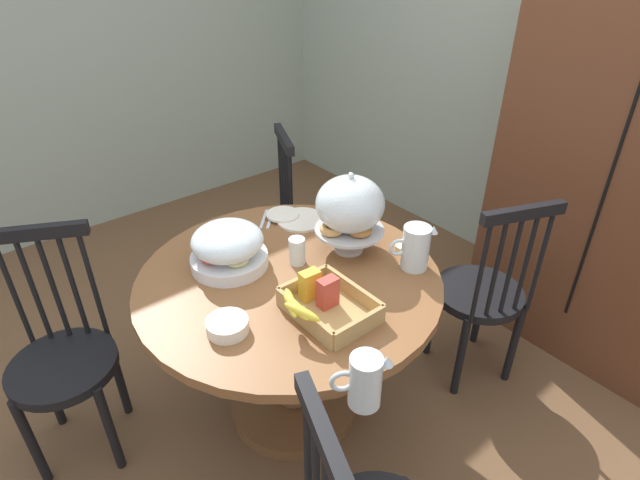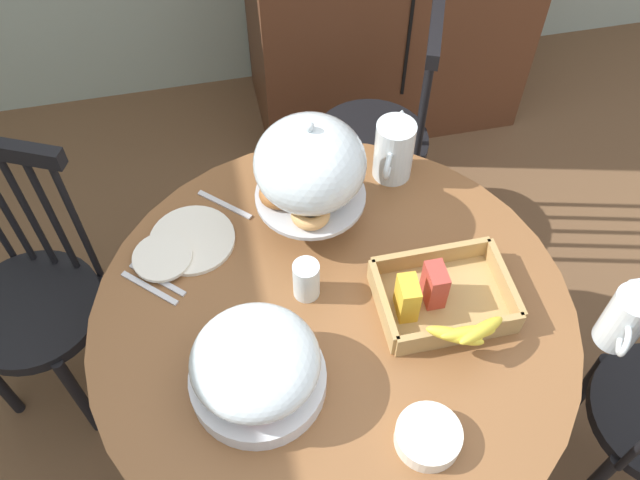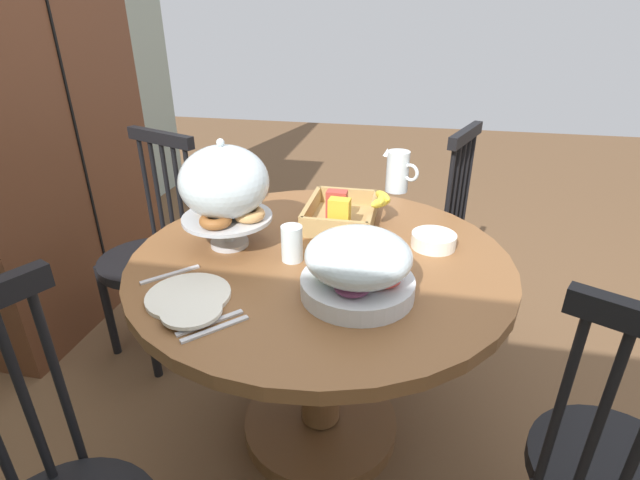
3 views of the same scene
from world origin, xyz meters
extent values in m
plane|color=brown|center=(0.00, 0.00, 0.00)|extent=(10.00, 10.00, 0.00)
cube|color=brown|center=(0.42, 1.50, 0.95)|extent=(1.10, 0.56, 1.90)
cube|color=black|center=(0.42, 1.22, 1.04)|extent=(0.01, 0.01, 1.52)
cylinder|color=brown|center=(-0.15, 0.00, 0.72)|extent=(1.16, 1.16, 0.04)
cylinder|color=brown|center=(-0.15, 0.00, 0.39)|extent=(0.14, 0.14, 0.63)
cylinder|color=brown|center=(-0.15, 0.00, 0.03)|extent=(0.56, 0.56, 0.06)
cylinder|color=black|center=(0.68, -0.31, 0.45)|extent=(0.40, 0.40, 0.04)
cylinder|color=black|center=(0.86, -0.22, 0.23)|extent=(0.04, 0.04, 0.45)
cylinder|color=black|center=(0.60, -0.13, 0.23)|extent=(0.04, 0.04, 0.45)
cylinder|color=black|center=(0.76, -0.49, 0.23)|extent=(0.04, 0.04, 0.45)
cylinder|color=black|center=(0.50, -0.39, 0.23)|extent=(0.04, 0.04, 0.45)
cylinder|color=black|center=(0.75, -0.51, 0.69)|extent=(0.02, 0.02, 0.48)
cylinder|color=black|center=(0.69, -0.48, 0.69)|extent=(0.02, 0.02, 0.48)
cylinder|color=black|center=(0.62, -0.46, 0.69)|extent=(0.02, 0.02, 0.48)
cylinder|color=black|center=(0.56, -0.43, 0.69)|extent=(0.02, 0.02, 0.48)
cylinder|color=black|center=(0.49, -0.41, 0.69)|extent=(0.02, 0.02, 0.48)
cube|color=black|center=(0.62, -0.46, 0.95)|extent=(0.35, 0.16, 0.05)
cylinder|color=black|center=(0.18, 0.82, 0.45)|extent=(0.40, 0.40, 0.04)
cylinder|color=black|center=(0.10, 1.00, 0.23)|extent=(0.04, 0.04, 0.45)
cylinder|color=black|center=(0.00, 0.74, 0.23)|extent=(0.04, 0.04, 0.45)
cylinder|color=black|center=(0.36, 0.90, 0.23)|extent=(0.04, 0.04, 0.45)
cylinder|color=black|center=(0.26, 0.64, 0.23)|extent=(0.04, 0.04, 0.45)
cylinder|color=black|center=(0.38, 0.89, 0.69)|extent=(0.02, 0.02, 0.48)
cylinder|color=black|center=(0.35, 0.83, 0.69)|extent=(0.02, 0.02, 0.48)
cylinder|color=black|center=(0.33, 0.76, 0.69)|extent=(0.02, 0.02, 0.48)
cylinder|color=black|center=(0.30, 0.70, 0.69)|extent=(0.02, 0.02, 0.48)
cylinder|color=black|center=(0.28, 0.63, 0.69)|extent=(0.02, 0.02, 0.48)
cube|color=black|center=(0.33, 0.76, 0.95)|extent=(0.17, 0.35, 0.05)
cylinder|color=black|center=(-0.82, 0.48, 0.69)|extent=(0.02, 0.02, 0.48)
cylinder|color=black|center=(-0.75, 0.45, 0.69)|extent=(0.02, 0.02, 0.48)
cylinder|color=black|center=(-0.54, -0.78, 0.45)|extent=(0.40, 0.40, 0.04)
cylinder|color=black|center=(-0.35, -0.72, 0.23)|extent=(0.04, 0.04, 0.45)
cylinder|color=black|center=(-0.68, -0.71, 0.69)|extent=(0.02, 0.02, 0.48)
cylinder|color=black|center=(-0.65, -0.65, 0.69)|extent=(0.02, 0.02, 0.48)
cylinder|color=black|center=(-0.62, -0.59, 0.69)|extent=(0.02, 0.02, 0.48)
cylinder|color=silver|center=(-0.14, 0.30, 0.75)|extent=(0.12, 0.12, 0.02)
cylinder|color=silver|center=(-0.14, 0.30, 0.79)|extent=(0.03, 0.03, 0.09)
cylinder|color=silver|center=(-0.14, 0.30, 0.84)|extent=(0.28, 0.28, 0.01)
torus|color=#B27033|center=(-0.08, 0.30, 0.86)|extent=(0.10, 0.10, 0.03)
torus|color=#D19347|center=(-0.13, 0.35, 0.86)|extent=(0.10, 0.10, 0.03)
torus|color=#935628|center=(-0.22, 0.30, 0.86)|extent=(0.10, 0.10, 0.03)
torus|color=tan|center=(-0.15, 0.22, 0.86)|extent=(0.10, 0.10, 0.03)
ellipsoid|color=silver|center=(-0.14, 0.30, 0.95)|extent=(0.27, 0.27, 0.22)
sphere|color=silver|center=(-0.14, 0.30, 1.07)|extent=(0.02, 0.02, 0.02)
cylinder|color=silver|center=(-0.35, -0.14, 0.77)|extent=(0.30, 0.30, 0.05)
ellipsoid|color=beige|center=(-0.28, -0.14, 0.80)|extent=(0.09, 0.09, 0.03)
ellipsoid|color=#8CBF59|center=(-0.34, -0.07, 0.80)|extent=(0.09, 0.09, 0.03)
ellipsoid|color=#6B2D4C|center=(-0.41, -0.13, 0.80)|extent=(0.09, 0.09, 0.03)
ellipsoid|color=#CC3D33|center=(-0.36, -0.21, 0.80)|extent=(0.09, 0.09, 0.03)
ellipsoid|color=silver|center=(-0.35, -0.14, 0.85)|extent=(0.28, 0.28, 0.13)
cylinder|color=silver|center=(0.47, -0.19, 0.82)|extent=(0.09, 0.09, 0.17)
cylinder|color=orange|center=(0.47, -0.19, 0.80)|extent=(0.08, 0.08, 0.11)
cone|color=silver|center=(0.50, -0.15, 0.89)|extent=(0.05, 0.05, 0.03)
torus|color=silver|center=(0.44, -0.25, 0.83)|extent=(0.05, 0.07, 0.07)
cylinder|color=silver|center=(0.11, 0.41, 0.83)|extent=(0.11, 0.11, 0.18)
cylinder|color=white|center=(0.11, 0.41, 0.80)|extent=(0.09, 0.09, 0.12)
cone|color=silver|center=(0.14, 0.47, 0.90)|extent=(0.05, 0.05, 0.03)
torus|color=silver|center=(0.08, 0.35, 0.84)|extent=(0.05, 0.07, 0.07)
cube|color=tan|center=(0.12, -0.02, 0.75)|extent=(0.30, 0.22, 0.01)
cube|color=tan|center=(0.12, -0.13, 0.78)|extent=(0.30, 0.02, 0.07)
cube|color=tan|center=(0.12, 0.09, 0.78)|extent=(0.30, 0.02, 0.07)
cube|color=tan|center=(-0.03, -0.02, 0.78)|extent=(0.02, 0.22, 0.07)
cube|color=tan|center=(0.27, -0.02, 0.78)|extent=(0.02, 0.22, 0.07)
cube|color=gold|center=(0.02, -0.03, 0.81)|extent=(0.05, 0.07, 0.11)
cube|color=#B23D33|center=(0.09, -0.01, 0.81)|extent=(0.04, 0.07, 0.11)
ellipsoid|color=yellow|center=(0.09, -0.16, 0.84)|extent=(0.14, 0.08, 0.05)
ellipsoid|color=yellow|center=(0.12, -0.16, 0.84)|extent=(0.13, 0.03, 0.05)
ellipsoid|color=yellow|center=(0.15, -0.16, 0.84)|extent=(0.14, 0.08, 0.05)
cylinder|color=white|center=(-0.45, 0.29, 0.75)|extent=(0.22, 0.22, 0.01)
cylinder|color=white|center=(-0.53, 0.24, 0.76)|extent=(0.15, 0.15, 0.01)
cylinder|color=white|center=(-0.02, -0.34, 0.76)|extent=(0.14, 0.14, 0.04)
cylinder|color=silver|center=(-0.19, 0.08, 0.80)|extent=(0.06, 0.06, 0.11)
cylinder|color=beige|center=(0.00, 0.47, 0.75)|extent=(0.06, 0.06, 0.02)
cube|color=silver|center=(-0.55, 0.19, 0.74)|extent=(0.13, 0.13, 0.01)
cube|color=silver|center=(-0.57, 0.17, 0.74)|extent=(0.13, 0.13, 0.01)
cube|color=silver|center=(-0.35, 0.39, 0.74)|extent=(0.13, 0.13, 0.01)
camera|label=1|loc=(1.15, -0.90, 1.87)|focal=28.47mm
camera|label=2|loc=(-0.35, -0.81, 2.14)|focal=38.36mm
camera|label=3|loc=(-1.41, -0.26, 1.42)|focal=26.71mm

